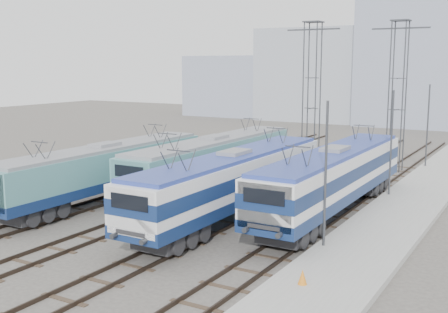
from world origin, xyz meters
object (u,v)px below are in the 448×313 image
Objects in this scene: safety_cone at (302,277)px; locomotive_far_left at (103,168)px; locomotive_center_right at (233,179)px; locomotive_far_right at (333,175)px; locomotive_center_left at (213,160)px; mast_front at (325,178)px; catenary_tower_west at (312,88)px; catenary_tower_east at (398,89)px; mast_rear at (427,127)px; mast_mid at (391,145)px.

locomotive_far_left is at bearing 156.81° from safety_cone.
locomotive_far_right is at bearing 39.57° from locomotive_center_right.
locomotive_far_right is (4.50, 3.72, 0.03)m from locomotive_center_right.
locomotive_center_left is 13.52m from mast_front.
locomotive_center_left is 17.49m from safety_cone.
locomotive_center_right is 30.88× the size of safety_cone.
locomotive_far_left is 15.55m from mast_front.
catenary_tower_west is (-2.25, 17.30, 4.34)m from locomotive_center_right.
catenary_tower_east reaches higher than locomotive_far_right.
locomotive_far_right is at bearing -89.08° from catenary_tower_east.
mast_rear reaches higher than safety_cone.
locomotive_center_right is at bearing -124.33° from mast_mid.
catenary_tower_west is at bearing 97.41° from locomotive_center_right.
catenary_tower_east is (13.25, 19.87, 4.48)m from locomotive_far_left.
mast_rear is at bearing 91.87° from safety_cone.
mast_front is 5.73m from safety_cone.
locomotive_center_left is 6.92m from locomotive_center_right.
catenary_tower_west is 1.71× the size of mast_rear.
mast_rear is at bearing 54.93° from locomotive_far_left.
locomotive_center_right is at bearing 134.01° from safety_cone.
catenary_tower_east is 4.28m from mast_rear.
locomotive_center_right reaches higher than locomotive_far_left.
locomotive_center_left is at bearing 170.29° from locomotive_far_right.
catenary_tower_east is (-0.25, 15.58, 4.31)m from locomotive_far_right.
catenary_tower_west is 1.71× the size of mast_front.
locomotive_center_right is 2.58× the size of mast_rear.
mast_front is at bearing -90.00° from mast_rear.
mast_front and mast_mid have the same top height.
catenary_tower_east is (4.25, 19.30, 4.34)m from locomotive_center_right.
safety_cone is (7.29, -7.55, -1.71)m from locomotive_center_right.
locomotive_center_left is at bearing -124.08° from mast_rear.
safety_cone is at bearing -76.08° from locomotive_far_right.
mast_front is (2.10, -22.00, -3.14)m from catenary_tower_east.
catenary_tower_west is (-6.75, 13.58, 4.31)m from locomotive_far_right.
catenary_tower_west reaches higher than locomotive_far_left.
catenary_tower_east is at bearing 58.07° from locomotive_center_left.
locomotive_far_right is at bearing -108.34° from mast_mid.
locomotive_center_left is at bearing -121.93° from catenary_tower_east.
safety_cone is (0.94, -16.85, -2.91)m from mast_mid.
mast_front reaches higher than locomotive_far_right.
catenary_tower_west is 1.71× the size of mast_mid.
locomotive_center_left is 1.49× the size of catenary_tower_east.
mast_rear is (8.60, 4.00, -3.14)m from catenary_tower_west.
safety_cone is (16.29, -6.98, -1.57)m from locomotive_far_left.
mast_front reaches higher than locomotive_far_left.
catenary_tower_west is at bearing 79.41° from locomotive_center_left.
catenary_tower_west is 6.80m from catenary_tower_east.
mast_front is (6.35, -2.70, 1.19)m from locomotive_center_right.
catenary_tower_west is (2.25, 12.04, 4.41)m from locomotive_center_left.
catenary_tower_east is 20.50× the size of safety_cone.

